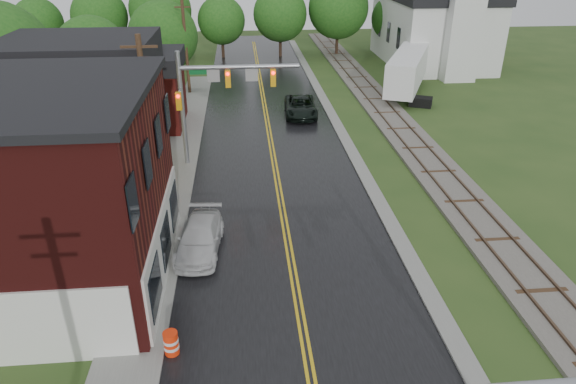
{
  "coord_description": "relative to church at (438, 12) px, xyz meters",
  "views": [
    {
      "loc": [
        -1.91,
        -3.98,
        13.15
      ],
      "look_at": [
        -0.14,
        15.35,
        3.5
      ],
      "focal_mm": 32.0,
      "sensor_mm": 36.0,
      "label": 1
    }
  ],
  "objects": [
    {
      "name": "main_road",
      "position": [
        -20.0,
        -23.74,
        -5.83
      ],
      "size": [
        10.0,
        90.0,
        0.02
      ],
      "primitive_type": "cube",
      "color": "black",
      "rests_on": "ground"
    },
    {
      "name": "curb_right",
      "position": [
        -14.6,
        -18.74,
        -5.83
      ],
      "size": [
        0.8,
        70.0,
        0.12
      ],
      "primitive_type": "cube",
      "color": "gray",
      "rests_on": "ground"
    },
    {
      "name": "sidewalk_left",
      "position": [
        -26.2,
        -28.74,
        -5.83
      ],
      "size": [
        2.4,
        50.0,
        0.12
      ],
      "primitive_type": "cube",
      "color": "gray",
      "rests_on": "ground"
    },
    {
      "name": "yellow_house",
      "position": [
        -31.0,
        -27.74,
        -2.63
      ],
      "size": [
        8.0,
        7.0,
        6.4
      ],
      "primitive_type": "cube",
      "color": "tan",
      "rests_on": "ground"
    },
    {
      "name": "darkred_building",
      "position": [
        -30.0,
        -18.74,
        -3.63
      ],
      "size": [
        7.0,
        6.0,
        4.4
      ],
      "primitive_type": "cube",
      "color": "#3F0F0C",
      "rests_on": "ground"
    },
    {
      "name": "church",
      "position": [
        0.0,
        0.0,
        0.0
      ],
      "size": [
        10.4,
        18.4,
        20.0
      ],
      "color": "silver",
      "rests_on": "ground"
    },
    {
      "name": "railroad",
      "position": [
        -10.0,
        -18.74,
        -5.73
      ],
      "size": [
        3.2,
        80.0,
        0.3
      ],
      "color": "#59544C",
      "rests_on": "ground"
    },
    {
      "name": "traffic_signal_far",
      "position": [
        -23.47,
        -26.74,
        -0.86
      ],
      "size": [
        7.34,
        0.43,
        7.2
      ],
      "color": "gray",
      "rests_on": "ground"
    },
    {
      "name": "utility_pole_b",
      "position": [
        -26.8,
        -31.74,
        -1.11
      ],
      "size": [
        1.8,
        0.28,
        9.0
      ],
      "color": "#382616",
      "rests_on": "ground"
    },
    {
      "name": "utility_pole_c",
      "position": [
        -26.8,
        -9.74,
        -1.11
      ],
      "size": [
        1.8,
        0.28,
        9.0
      ],
      "color": "#382616",
      "rests_on": "ground"
    },
    {
      "name": "tree_left_b",
      "position": [
        -37.85,
        -21.84,
        -0.12
      ],
      "size": [
        7.6,
        7.6,
        9.69
      ],
      "color": "black",
      "rests_on": "ground"
    },
    {
      "name": "tree_left_c",
      "position": [
        -33.85,
        -13.84,
        -1.32
      ],
      "size": [
        6.0,
        6.0,
        7.65
      ],
      "color": "black",
      "rests_on": "ground"
    },
    {
      "name": "tree_left_e",
      "position": [
        -28.85,
        -7.84,
        -1.02
      ],
      "size": [
        6.4,
        6.4,
        8.16
      ],
      "color": "black",
      "rests_on": "ground"
    },
    {
      "name": "suv_dark",
      "position": [
        -17.17,
        -17.33,
        -5.08
      ],
      "size": [
        2.78,
        5.56,
        1.51
      ],
      "primitive_type": "imported",
      "rotation": [
        0.0,
        0.0,
        -0.05
      ],
      "color": "black",
      "rests_on": "ground"
    },
    {
      "name": "pickup_white",
      "position": [
        -24.13,
        -37.11,
        -5.16
      ],
      "size": [
        2.29,
        4.79,
        1.35
      ],
      "primitive_type": "imported",
      "rotation": [
        0.0,
        0.0,
        -0.09
      ],
      "color": "silver",
      "rests_on": "ground"
    },
    {
      "name": "semi_trailer",
      "position": [
        -6.51,
        -11.43,
        -3.62
      ],
      "size": [
        7.08,
        11.62,
        3.7
      ],
      "color": "black",
      "rests_on": "ground"
    },
    {
      "name": "construction_barrel",
      "position": [
        -24.73,
        -43.74,
        -5.37
      ],
      "size": [
        0.68,
        0.68,
        0.93
      ],
      "primitive_type": "cylinder",
      "rotation": [
        0.0,
        0.0,
        0.41
      ],
      "color": "red",
      "rests_on": "ground"
    }
  ]
}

